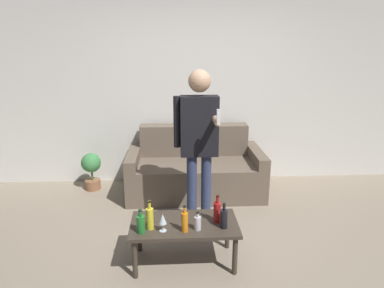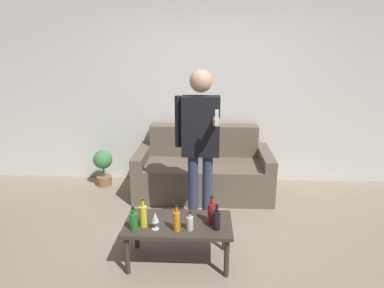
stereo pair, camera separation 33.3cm
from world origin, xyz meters
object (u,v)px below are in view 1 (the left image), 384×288
(person_standing_front, at_px, (199,137))
(bottle_orange, at_px, (141,223))
(coffee_table, at_px, (184,228))
(couch, at_px, (195,170))

(person_standing_front, bearing_deg, bottle_orange, -125.17)
(coffee_table, xyz_separation_m, bottle_orange, (-0.36, -0.13, 0.13))
(couch, xyz_separation_m, bottle_orange, (-0.56, -1.68, 0.16))
(coffee_table, relative_size, person_standing_front, 0.56)
(couch, bearing_deg, bottle_orange, -108.49)
(couch, xyz_separation_m, coffee_table, (-0.20, -1.54, 0.03))
(couch, height_order, person_standing_front, person_standing_front)
(coffee_table, relative_size, bottle_orange, 4.58)
(coffee_table, bearing_deg, bottle_orange, -160.02)
(couch, height_order, coffee_table, couch)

